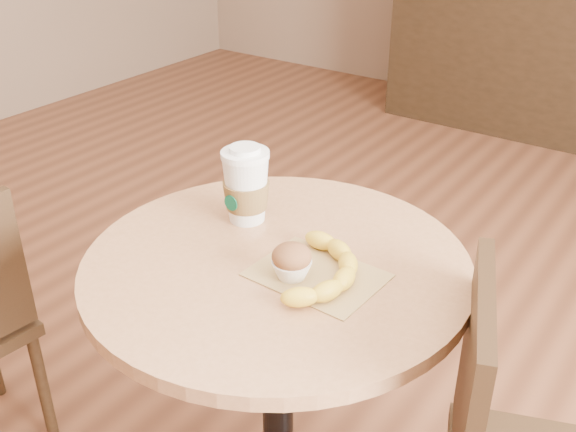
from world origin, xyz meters
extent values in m
cylinder|color=black|center=(0.07, 0.10, 0.38)|extent=(0.07, 0.07, 0.72)
cylinder|color=tan|center=(0.07, 0.10, 0.73)|extent=(0.78, 0.78, 0.03)
cylinder|color=#352312|center=(-0.59, -0.08, 0.20)|extent=(0.03, 0.03, 0.39)
cube|color=#352312|center=(0.49, 0.08, 0.65)|extent=(0.15, 0.34, 0.39)
cube|color=tan|center=(0.17, 0.09, 0.75)|extent=(0.25, 0.19, 0.00)
cylinder|color=white|center=(-0.08, 0.19, 0.91)|extent=(0.10, 0.10, 0.01)
cylinder|color=white|center=(-0.08, 0.19, 0.92)|extent=(0.07, 0.07, 0.01)
cylinder|color=#085034|center=(-0.08, 0.14, 0.81)|extent=(0.04, 0.00, 0.04)
ellipsoid|color=brown|center=(0.13, 0.06, 0.80)|extent=(0.08, 0.08, 0.05)
ellipsoid|color=#FCECCA|center=(0.13, 0.06, 0.81)|extent=(0.03, 0.03, 0.02)
camera|label=1|loc=(0.74, -0.82, 1.46)|focal=42.00mm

